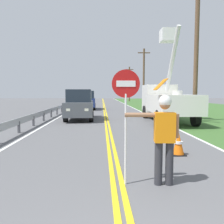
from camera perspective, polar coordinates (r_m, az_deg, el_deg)
centerline_yellow_left at (r=21.15m, az=-1.94°, el=-0.28°), size 0.11×110.00×0.01m
centerline_yellow_right at (r=21.16m, az=-1.45°, el=-0.28°), size 0.11×110.00×0.01m
edge_line_right at (r=21.51m, az=7.94°, el=-0.24°), size 0.12×110.00×0.01m
edge_line_left at (r=21.40m, az=-11.37°, el=-0.31°), size 0.12×110.00×0.01m
flagger_worker at (r=4.72m, az=12.82°, el=-5.36°), size 1.09×0.27×1.83m
stop_sign_paddle at (r=4.57m, az=3.45°, el=2.77°), size 0.56×0.04×2.33m
utility_bucket_truck at (r=15.66m, az=13.25°, el=3.05°), size 2.74×6.83×5.96m
oncoming_suv_nearest at (r=16.25m, az=-8.05°, el=1.88°), size 2.03×4.66×2.10m
oncoming_suv_second at (r=26.23m, az=-6.26°, el=2.98°), size 2.01×4.65×2.10m
utility_pole_near at (r=16.07m, az=20.28°, el=13.97°), size 1.80×0.28×8.66m
utility_pole_mid at (r=34.73m, az=7.92°, el=8.87°), size 1.80×0.28×8.38m
utility_pole_far at (r=51.32m, az=4.34°, el=7.14°), size 1.80×0.28×7.64m
traffic_cone_lead at (r=7.23m, az=16.24°, el=-7.64°), size 0.40×0.40×0.70m
traffic_cone_mid at (r=9.71m, az=12.99°, el=-4.42°), size 0.40×0.40×0.70m
guardrail_left_shoulder at (r=16.98m, az=-15.77°, el=0.04°), size 0.10×32.00×0.71m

